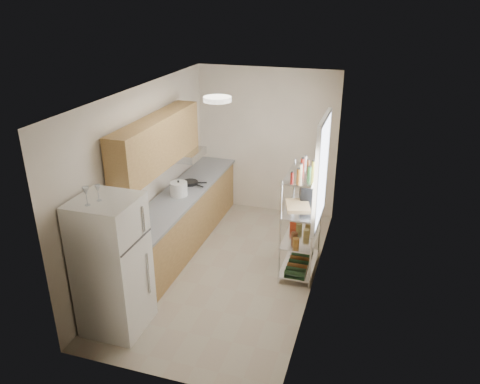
% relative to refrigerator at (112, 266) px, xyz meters
% --- Properties ---
extents(room, '(2.52, 4.42, 2.62)m').
position_rel_refrigerator_xyz_m(room, '(0.87, 1.57, 0.46)').
color(room, '#B2A790').
rests_on(room, ground).
extents(counter_run, '(0.63, 3.51, 0.90)m').
position_rel_refrigerator_xyz_m(counter_run, '(-0.05, 2.01, -0.39)').
color(counter_run, tan).
rests_on(counter_run, ground).
extents(upper_cabinets, '(0.33, 2.20, 0.72)m').
position_rel_refrigerator_xyz_m(upper_cabinets, '(-0.18, 1.67, 0.97)').
color(upper_cabinets, tan).
rests_on(upper_cabinets, room).
extents(range_hood, '(0.50, 0.60, 0.12)m').
position_rel_refrigerator_xyz_m(range_hood, '(-0.13, 2.47, 0.55)').
color(range_hood, '#B7BABC').
rests_on(range_hood, room).
extents(window, '(0.06, 1.00, 1.46)m').
position_rel_refrigerator_xyz_m(window, '(2.10, 1.92, 0.71)').
color(window, white).
rests_on(window, room).
extents(bakers_rack, '(0.45, 0.90, 1.73)m').
position_rel_refrigerator_xyz_m(bakers_rack, '(1.88, 1.87, 0.27)').
color(bakers_rack, silver).
rests_on(bakers_rack, ground).
extents(ceiling_dome, '(0.34, 0.34, 0.05)m').
position_rel_refrigerator_xyz_m(ceiling_dome, '(0.87, 1.27, 1.73)').
color(ceiling_dome, white).
rests_on(ceiling_dome, room).
extents(refrigerator, '(0.69, 0.69, 1.68)m').
position_rel_refrigerator_xyz_m(refrigerator, '(0.00, 0.00, 0.00)').
color(refrigerator, white).
rests_on(refrigerator, ground).
extents(wine_glass_a, '(0.07, 0.07, 0.18)m').
position_rel_refrigerator_xyz_m(wine_glass_a, '(-0.03, -0.04, 0.93)').
color(wine_glass_a, silver).
rests_on(wine_glass_a, refrigerator).
extents(wine_glass_b, '(0.07, 0.07, 0.21)m').
position_rel_refrigerator_xyz_m(wine_glass_b, '(-0.08, -0.18, 0.94)').
color(wine_glass_b, silver).
rests_on(wine_glass_b, refrigerator).
extents(rice_cooker, '(0.26, 0.26, 0.21)m').
position_rel_refrigerator_xyz_m(rice_cooker, '(-0.03, 1.97, 0.17)').
color(rice_cooker, white).
rests_on(rice_cooker, counter_run).
extents(frying_pan_large, '(0.34, 0.34, 0.04)m').
position_rel_refrigerator_xyz_m(frying_pan_large, '(-0.05, 2.44, 0.08)').
color(frying_pan_large, black).
rests_on(frying_pan_large, counter_run).
extents(frying_pan_small, '(0.30, 0.30, 0.05)m').
position_rel_refrigerator_xyz_m(frying_pan_small, '(-0.06, 2.42, 0.08)').
color(frying_pan_small, black).
rests_on(frying_pan_small, counter_run).
extents(cutting_board, '(0.42, 0.49, 0.03)m').
position_rel_refrigerator_xyz_m(cutting_board, '(1.80, 1.88, 0.19)').
color(cutting_board, tan).
rests_on(cutting_board, bakers_rack).
extents(espresso_machine, '(0.22, 0.28, 0.29)m').
position_rel_refrigerator_xyz_m(espresso_machine, '(1.87, 2.14, 0.32)').
color(espresso_machine, black).
rests_on(espresso_machine, bakers_rack).
extents(storage_bag, '(0.11, 0.15, 0.16)m').
position_rel_refrigerator_xyz_m(storage_bag, '(1.73, 2.10, -0.20)').
color(storage_bag, '#B13415').
rests_on(storage_bag, bakers_rack).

